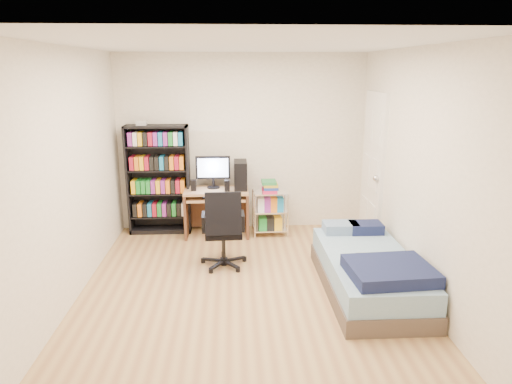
{
  "coord_description": "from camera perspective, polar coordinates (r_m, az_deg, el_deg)",
  "views": [
    {
      "loc": [
        -0.13,
        -4.47,
        2.28
      ],
      "look_at": [
        0.12,
        0.4,
        0.96
      ],
      "focal_mm": 32.0,
      "sensor_mm": 36.0,
      "label": 1
    }
  ],
  "objects": [
    {
      "name": "room",
      "position": [
        4.58,
        -1.29,
        2.16
      ],
      "size": [
        3.58,
        4.08,
        2.58
      ],
      "color": "tan",
      "rests_on": "ground"
    },
    {
      "name": "media_shelf",
      "position": [
        6.56,
        -12.08,
        1.68
      ],
      "size": [
        0.86,
        0.29,
        1.6
      ],
      "color": "black",
      "rests_on": "room"
    },
    {
      "name": "computer_desk",
      "position": [
        6.4,
        -4.16,
        -0.11
      ],
      "size": [
        0.88,
        0.51,
        1.11
      ],
      "color": "tan",
      "rests_on": "room"
    },
    {
      "name": "office_chair",
      "position": [
        5.42,
        -4.07,
        -6.29
      ],
      "size": [
        0.59,
        0.59,
        0.95
      ],
      "rotation": [
        0.0,
        0.0,
        0.04
      ],
      "color": "black",
      "rests_on": "room"
    },
    {
      "name": "wire_cart",
      "position": [
        6.37,
        1.8,
        -1.02
      ],
      "size": [
        0.49,
        0.36,
        0.78
      ],
      "rotation": [
        0.0,
        0.0,
        0.03
      ],
      "color": "white",
      "rests_on": "room"
    },
    {
      "name": "bed",
      "position": [
        4.99,
        13.94,
        -9.61
      ],
      "size": [
        0.9,
        1.8,
        0.51
      ],
      "color": "#4F433B",
      "rests_on": "room"
    },
    {
      "name": "door",
      "position": [
        6.24,
        14.4,
        2.83
      ],
      "size": [
        0.12,
        0.8,
        2.0
      ],
      "color": "white",
      "rests_on": "room"
    }
  ]
}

